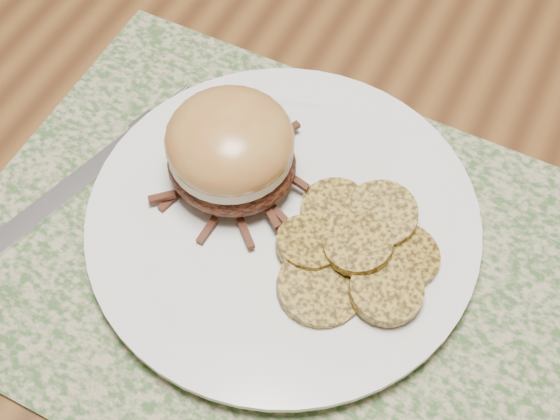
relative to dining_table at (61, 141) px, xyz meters
The scene contains 7 objects.
ground 0.67m from the dining_table, ahead, with size 3.50×3.50×0.00m, color #54301D.
dining_table is the anchor object (origin of this frame).
placemat 0.28m from the dining_table, 13.26° to the right, with size 0.45×0.33×0.00m, color #3B5A2E.
dinner_plate 0.26m from the dining_table, ahead, with size 0.26×0.26×0.02m, color white.
pork_sandwich 0.24m from the dining_table, ahead, with size 0.09×0.09×0.07m.
roasted_potatoes 0.32m from the dining_table, ahead, with size 0.13×0.13×0.03m.
fork 0.14m from the dining_table, 28.88° to the right, with size 0.07×0.20×0.00m.
Camera 1 is at (0.37, -0.29, 1.23)m, focal length 50.00 mm.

